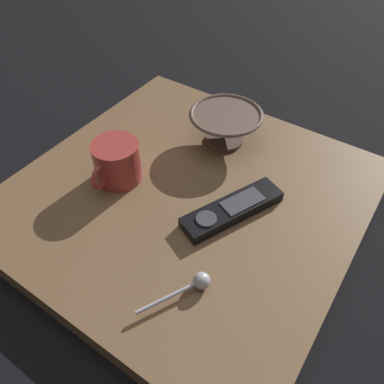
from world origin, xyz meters
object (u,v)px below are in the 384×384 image
(teaspoon, at_px, (197,283))
(tv_remote_near, at_px, (231,210))
(cereal_bowl, at_px, (226,126))
(coffee_mug, at_px, (117,162))

(teaspoon, bearing_deg, tv_remote_near, 11.40)
(cereal_bowl, relative_size, coffee_mug, 1.30)
(cereal_bowl, distance_m, teaspoon, 0.38)
(teaspoon, height_order, tv_remote_near, teaspoon)
(coffee_mug, height_order, tv_remote_near, coffee_mug)
(cereal_bowl, bearing_deg, coffee_mug, 152.86)
(coffee_mug, height_order, teaspoon, coffee_mug)
(cereal_bowl, xyz_separation_m, teaspoon, (-0.34, -0.15, -0.03))
(cereal_bowl, distance_m, coffee_mug, 0.25)
(cereal_bowl, relative_size, tv_remote_near, 0.78)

